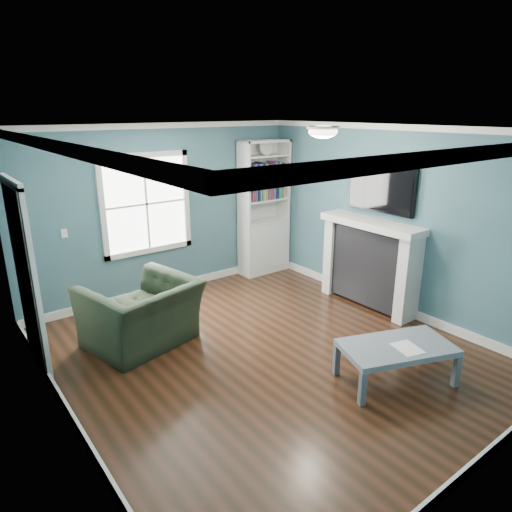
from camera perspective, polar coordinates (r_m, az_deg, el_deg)
floor at (r=5.60m, az=1.29°, el=-12.01°), size 5.00×5.00×0.00m
room_walls at (r=5.00m, az=1.42°, el=3.89°), size 5.00×5.00×5.00m
trim at (r=5.09m, az=1.39°, el=0.13°), size 4.50×5.00×2.60m
window at (r=6.97m, az=-13.56°, el=6.34°), size 1.40×0.06×1.50m
bookshelf at (r=7.97m, az=0.97°, el=4.39°), size 0.90×0.35×2.31m
fireplace at (r=6.83m, az=14.02°, el=-1.01°), size 0.44×1.58×1.30m
tv at (r=6.66m, az=15.39°, el=8.09°), size 0.06×1.10×0.65m
door at (r=5.52m, az=-26.88°, el=-2.25°), size 0.12×0.98×2.17m
ceiling_fixture at (r=5.53m, az=8.38°, el=15.23°), size 0.38×0.38×0.15m
light_switch at (r=6.64m, az=-22.85°, el=2.64°), size 0.08×0.01×0.12m
recliner at (r=5.74m, az=-14.21°, el=-5.79°), size 1.39×1.06×1.08m
coffee_table at (r=5.14m, az=17.19°, el=-11.10°), size 1.31×1.01×0.42m
paper_sheet at (r=5.08m, az=18.41°, el=-10.86°), size 0.31×0.35×0.00m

